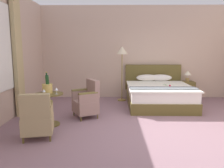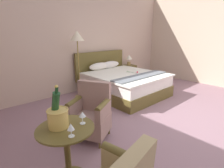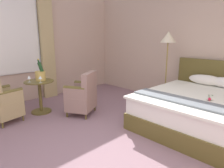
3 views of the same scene
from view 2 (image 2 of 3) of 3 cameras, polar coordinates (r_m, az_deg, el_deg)
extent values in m
plane|color=gray|center=(3.67, 22.87, -12.52)|extent=(8.14, 8.14, 0.00)
cube|color=#CAAE99|center=(5.44, -8.95, 14.57)|extent=(6.76, 0.12, 3.11)
cube|color=brown|center=(5.04, 4.11, -1.68)|extent=(1.79, 2.06, 0.30)
cube|color=white|center=(4.96, 4.17, 1.50)|extent=(1.74, 2.00, 0.28)
cube|color=white|center=(4.88, 4.72, 3.19)|extent=(1.83, 1.94, 0.04)
cube|color=slate|center=(4.55, 9.40, 2.54)|extent=(1.79, 0.37, 0.03)
cube|color=brown|center=(5.67, -3.68, 6.31)|extent=(1.88, 0.08, 0.85)
ellipsoid|color=white|center=(5.38, -4.13, 5.82)|extent=(0.76, 0.25, 0.23)
ellipsoid|color=white|center=(5.65, -0.70, 6.35)|extent=(0.75, 0.24, 0.23)
cylinder|color=#2D6628|center=(5.01, 6.44, 3.85)|extent=(0.13, 0.31, 0.01)
sphere|color=#DB2342|center=(4.95, 8.28, 3.86)|extent=(0.05, 0.05, 0.05)
ellipsoid|color=#33702D|center=(5.10, 5.21, 4.18)|extent=(0.05, 0.04, 0.01)
cube|color=white|center=(4.97, 7.75, 3.74)|extent=(0.10, 0.12, 0.00)
cube|color=brown|center=(6.34, 5.44, 3.44)|extent=(0.45, 0.38, 0.61)
sphere|color=#B7B2A8|center=(6.49, 6.88, 4.89)|extent=(0.02, 0.02, 0.02)
cylinder|color=#9F7E44|center=(6.27, 5.52, 6.66)|extent=(0.13, 0.13, 0.12)
cylinder|color=#B7B2A8|center=(6.26, 5.55, 7.64)|extent=(0.02, 0.02, 0.10)
cone|color=#EFE5C6|center=(6.24, 5.58, 8.75)|extent=(0.24, 0.24, 0.14)
cylinder|color=olive|center=(4.92, -10.33, -3.97)|extent=(0.28, 0.28, 0.03)
cylinder|color=olive|center=(4.72, -10.79, 4.67)|extent=(0.03, 0.03, 1.48)
cone|color=beige|center=(4.64, -11.35, 15.19)|extent=(0.36, 0.36, 0.25)
cylinder|color=brown|center=(2.19, -14.24, -21.97)|extent=(0.07, 0.07, 0.69)
cylinder|color=brown|center=(1.99, -14.96, -13.85)|extent=(0.62, 0.62, 0.02)
cylinder|color=tan|center=(1.98, -17.17, -10.74)|extent=(0.22, 0.22, 0.19)
torus|color=tan|center=(1.94, -17.41, -8.17)|extent=(0.23, 0.23, 0.02)
cylinder|color=white|center=(1.95, -17.36, -8.71)|extent=(0.19, 0.19, 0.03)
cylinder|color=#1E4723|center=(1.94, -17.97, -6.40)|extent=(0.08, 0.15, 0.30)
cylinder|color=#193D1E|center=(1.84, -17.64, -1.87)|extent=(0.03, 0.05, 0.08)
sphere|color=gold|center=(1.83, -17.72, -0.87)|extent=(0.04, 0.04, 0.04)
cylinder|color=white|center=(1.83, -13.10, -16.23)|extent=(0.06, 0.06, 0.01)
cylinder|color=white|center=(1.81, -13.18, -15.24)|extent=(0.01, 0.01, 0.07)
cone|color=white|center=(1.77, -13.32, -13.39)|extent=(0.07, 0.07, 0.07)
cylinder|color=white|center=(2.03, -9.55, -12.53)|extent=(0.06, 0.06, 0.01)
cylinder|color=white|center=(2.01, -9.61, -11.45)|extent=(0.01, 0.01, 0.08)
cone|color=white|center=(1.98, -9.70, -9.67)|extent=(0.08, 0.08, 0.06)
cylinder|color=brown|center=(3.01, -13.47, -16.96)|extent=(0.04, 0.04, 0.12)
cylinder|color=brown|center=(2.81, -4.03, -19.19)|extent=(0.04, 0.04, 0.12)
cylinder|color=brown|center=(3.33, -9.54, -13.34)|extent=(0.04, 0.04, 0.12)
cylinder|color=brown|center=(3.14, -0.98, -14.97)|extent=(0.04, 0.04, 0.12)
cube|color=gray|center=(2.95, -7.20, -12.58)|extent=(0.73, 0.76, 0.30)
cube|color=gray|center=(2.96, -5.78, -3.88)|extent=(0.39, 0.55, 0.51)
cube|color=gray|center=(2.93, -11.91, -7.41)|extent=(0.45, 0.31, 0.21)
cylinder|color=brown|center=(2.89, -12.04, -5.47)|extent=(0.45, 0.31, 0.09)
cube|color=gray|center=(2.73, -2.87, -8.86)|extent=(0.45, 0.31, 0.21)
cylinder|color=brown|center=(2.69, -2.90, -6.80)|extent=(0.45, 0.31, 0.09)
cube|color=tan|center=(1.75, 3.70, -24.72)|extent=(0.18, 0.46, 0.21)
cylinder|color=brown|center=(1.69, 3.76, -22.08)|extent=(0.18, 0.46, 0.09)
camera|label=1|loc=(3.78, 101.29, -3.37)|focal=35.00mm
camera|label=3|loc=(4.86, 51.70, 9.64)|focal=32.00mm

